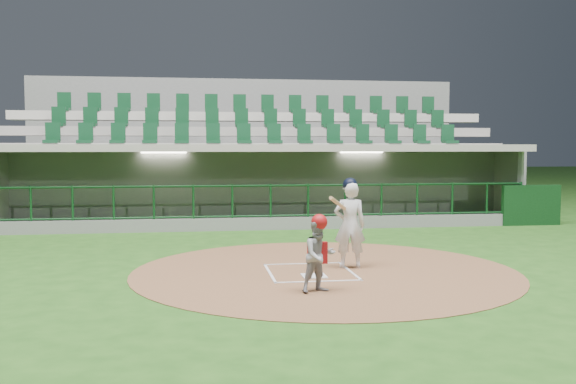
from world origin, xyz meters
The scene contains 8 objects.
ground centered at (0.00, 0.00, 0.00)m, with size 120.00×120.00×0.00m, color #1F4A15.
dirt_circle centered at (0.30, -0.20, 0.01)m, with size 7.20×7.20×0.01m, color brown.
home_plate centered at (0.00, -0.70, 0.02)m, with size 0.43×0.43×0.02m, color white.
batter_box_chalk centered at (0.00, -0.30, 0.02)m, with size 1.55×1.80×0.01m.
dugout_structure centered at (0.14, 7.82, 0.96)m, with size 16.40×3.70×3.00m.
seating_deck centered at (0.00, 10.91, 1.42)m, with size 17.00×6.72×5.15m.
batter centered at (0.82, 0.02, 0.88)m, with size 0.86×0.88×1.73m.
catcher centered at (-0.15, -1.92, 0.63)m, with size 0.69×0.61×1.25m.
Camera 1 is at (-2.09, -11.85, 2.32)m, focal length 40.00 mm.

